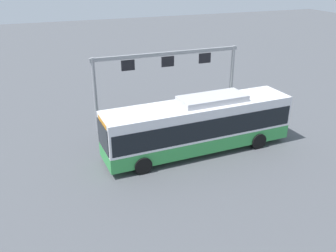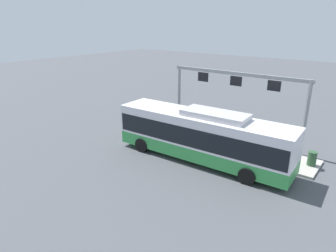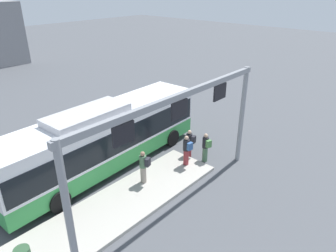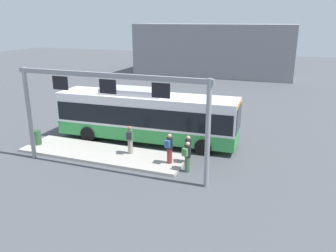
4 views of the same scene
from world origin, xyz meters
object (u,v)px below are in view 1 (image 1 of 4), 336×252
at_px(person_waiting_mid, 128,130).
at_px(person_boarding, 140,122).
at_px(person_waiting_near, 121,125).
at_px(trash_bin, 252,110).
at_px(person_waiting_far, 179,120).
at_px(bus_main, 199,124).

bearing_deg(person_waiting_mid, person_boarding, 107.41).
relative_size(person_waiting_near, trash_bin, 1.86).
distance_m(person_boarding, person_waiting_mid, 1.04).
relative_size(person_boarding, trash_bin, 1.86).
height_order(person_waiting_mid, person_waiting_far, person_waiting_far).
relative_size(person_waiting_near, person_waiting_far, 1.00).
distance_m(person_boarding, person_waiting_near, 1.22).
bearing_deg(bus_main, person_waiting_near, -45.04).
bearing_deg(person_waiting_far, person_boarding, -115.87).
bearing_deg(person_boarding, trash_bin, 98.16).
bearing_deg(person_waiting_near, bus_main, 64.16).
height_order(person_boarding, person_waiting_mid, person_boarding).
bearing_deg(person_waiting_far, bus_main, -11.59).
relative_size(bus_main, person_waiting_mid, 7.04).
relative_size(person_boarding, person_waiting_far, 1.00).
xyz_separation_m(person_waiting_near, person_waiting_mid, (-0.24, 0.91, 0.00)).
xyz_separation_m(bus_main, person_waiting_near, (3.90, -3.58, -0.92)).
bearing_deg(trash_bin, person_waiting_near, -1.57).
distance_m(bus_main, trash_bin, 6.96).
distance_m(person_boarding, person_waiting_far, 2.65).
xyz_separation_m(person_boarding, person_waiting_near, (1.14, -0.40, -0.16)).
height_order(person_boarding, person_waiting_far, same).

